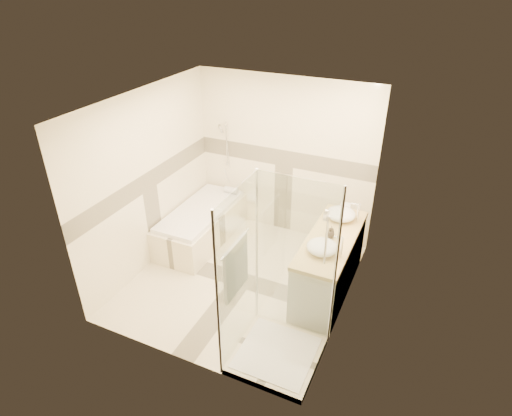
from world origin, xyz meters
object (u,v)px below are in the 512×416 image
at_px(shower_enclosure, 270,316).
at_px(amenity_bottle_a, 331,231).
at_px(vessel_sink_far, 322,247).
at_px(amenity_bottle_b, 330,233).
at_px(bathtub, 201,223).
at_px(vanity, 329,264).
at_px(vessel_sink_near, 341,214).

xyz_separation_m(shower_enclosure, amenity_bottle_a, (0.27, 1.29, 0.42)).
xyz_separation_m(vessel_sink_far, amenity_bottle_b, (0.00, 0.33, -0.00)).
relative_size(bathtub, amenity_bottle_b, 11.87).
bearing_deg(shower_enclosure, amenity_bottle_b, 77.55).
distance_m(vanity, shower_enclosure, 1.31).
bearing_deg(shower_enclosure, vessel_sink_far, 73.20).
xyz_separation_m(vessel_sink_far, amenity_bottle_a, (0.00, 0.38, -0.00)).
xyz_separation_m(vessel_sink_near, amenity_bottle_a, (0.00, -0.46, -0.01)).
distance_m(shower_enclosure, vessel_sink_far, 1.03).
height_order(bathtub, vanity, vanity).
height_order(bathtub, vessel_sink_far, vessel_sink_far).
bearing_deg(vanity, amenity_bottle_a, 143.16).
xyz_separation_m(bathtub, shower_enclosure, (1.86, -1.62, 0.20)).
bearing_deg(bathtub, amenity_bottle_b, -10.24).
relative_size(bathtub, vessel_sink_near, 4.36).
height_order(bathtub, shower_enclosure, shower_enclosure).
bearing_deg(amenity_bottle_b, vessel_sink_near, 90.00).
height_order(vessel_sink_far, amenity_bottle_b, vessel_sink_far).
relative_size(vanity, amenity_bottle_b, 11.31).
distance_m(vessel_sink_near, amenity_bottle_b, 0.51).
relative_size(shower_enclosure, amenity_bottle_b, 14.25).
bearing_deg(bathtub, amenity_bottle_a, -8.94).
distance_m(bathtub, amenity_bottle_a, 2.24).
height_order(vanity, amenity_bottle_b, amenity_bottle_b).
distance_m(bathtub, vessel_sink_near, 2.22).
distance_m(vessel_sink_far, amenity_bottle_b, 0.33).
distance_m(shower_enclosure, vessel_sink_near, 1.82).
distance_m(vanity, amenity_bottle_a, 0.50).
relative_size(shower_enclosure, vessel_sink_far, 5.48).
distance_m(bathtub, vessel_sink_far, 2.33).
bearing_deg(amenity_bottle_b, vanity, 60.18).
height_order(vessel_sink_far, amenity_bottle_a, vessel_sink_far).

